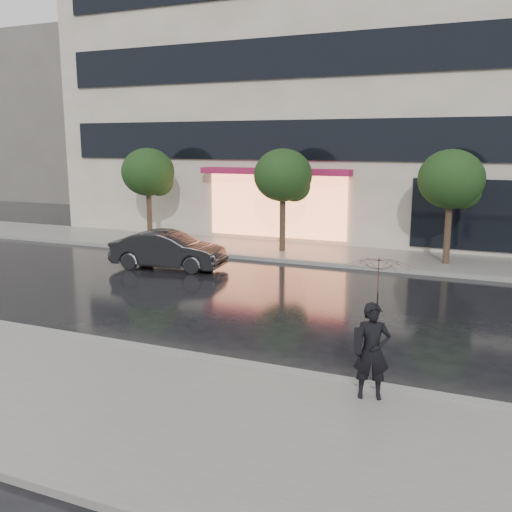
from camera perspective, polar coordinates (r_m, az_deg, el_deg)
The scene contains 12 objects.
ground at distance 11.91m, azimuth -0.97°, elevation -9.29°, with size 120.00×120.00×0.00m, color black.
sidewalk_near at distance 9.27m, azimuth -9.57°, elevation -15.29°, with size 60.00×4.50×0.12m, color slate.
sidewalk_far at distance 21.33m, azimuth 10.44°, elevation -0.10°, with size 60.00×3.50×0.12m, color slate.
curb_near at distance 11.04m, azimuth -3.14°, elevation -10.61°, with size 60.00×0.25×0.14m, color gray.
curb_far at distance 19.66m, azimuth 9.28°, elevation -0.99°, with size 60.00×0.25×0.14m, color gray.
office_building at distance 28.92m, azimuth 14.80°, elevation 20.47°, with size 30.00×12.76×18.00m.
bg_building_left at distance 48.72m, azimuth -19.17°, elevation 12.75°, with size 14.00×10.00×12.00m, color #59544F.
tree_far_west at distance 24.35m, azimuth -10.60°, elevation 8.07°, with size 2.20×2.20×3.99m.
tree_mid_west at distance 21.59m, azimuth 2.89°, elevation 7.87°, with size 2.20×2.20×3.99m.
tree_mid_east at distance 20.29m, azimuth 19.09°, elevation 7.07°, with size 2.20×2.20×3.99m.
parked_car at distance 19.44m, azimuth -8.76°, elevation 0.59°, with size 1.34×3.85×1.27m, color black.
pedestrian_with_umbrella at distance 9.18m, azimuth 11.94°, elevation -4.69°, with size 1.24×1.25×2.33m.
Camera 1 is at (4.60, -10.16, 4.17)m, focal length 40.00 mm.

